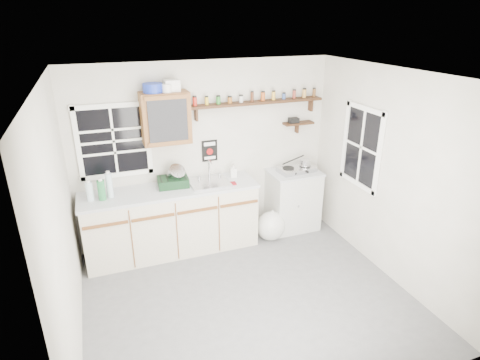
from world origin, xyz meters
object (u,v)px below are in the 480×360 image
(right_cabinet, at_px, (293,199))
(spice_shelf, at_px, (257,102))
(upper_cabinet, at_px, (166,118))
(main_cabinet, at_px, (172,220))
(dish_rack, at_px, (174,179))
(hotplate, at_px, (297,169))

(right_cabinet, distance_m, spice_shelf, 1.58)
(right_cabinet, xyz_separation_m, upper_cabinet, (-1.80, 0.12, 1.37))
(main_cabinet, xyz_separation_m, dish_rack, (0.08, 0.08, 0.55))
(right_cabinet, distance_m, dish_rack, 1.85)
(main_cabinet, xyz_separation_m, hotplate, (1.86, 0.01, 0.48))
(right_cabinet, bearing_deg, spice_shelf, 160.47)
(spice_shelf, relative_size, hotplate, 3.39)
(dish_rack, relative_size, hotplate, 0.74)
(spice_shelf, bearing_deg, main_cabinet, -170.74)
(upper_cabinet, relative_size, dish_rack, 1.57)
(main_cabinet, height_order, dish_rack, dish_rack)
(main_cabinet, relative_size, spice_shelf, 1.21)
(dish_rack, bearing_deg, main_cabinet, -130.17)
(spice_shelf, height_order, dish_rack, spice_shelf)
(main_cabinet, xyz_separation_m, right_cabinet, (1.83, 0.03, -0.01))
(upper_cabinet, relative_size, spice_shelf, 0.34)
(hotplate, bearing_deg, dish_rack, 172.44)
(main_cabinet, bearing_deg, right_cabinet, 0.79)
(main_cabinet, height_order, spice_shelf, spice_shelf)
(main_cabinet, bearing_deg, upper_cabinet, 76.32)
(hotplate, bearing_deg, main_cabinet, 174.92)
(hotplate, bearing_deg, upper_cabinet, 170.42)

